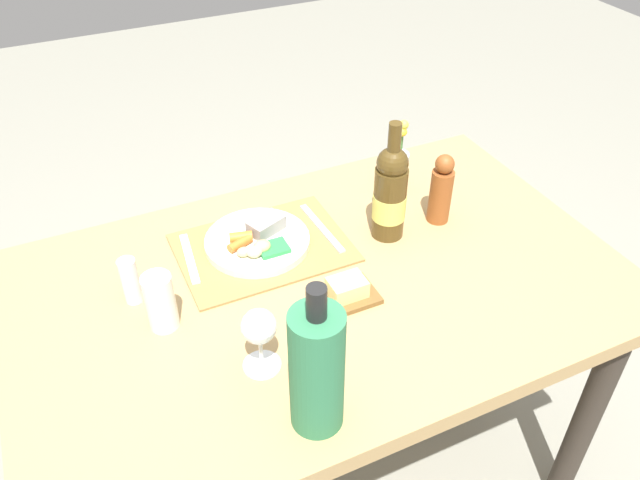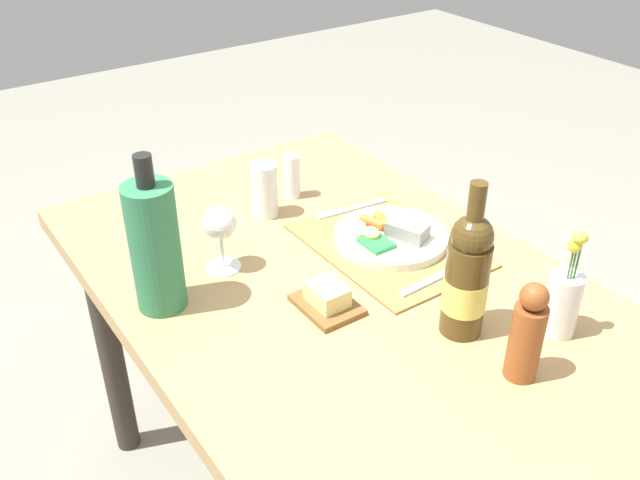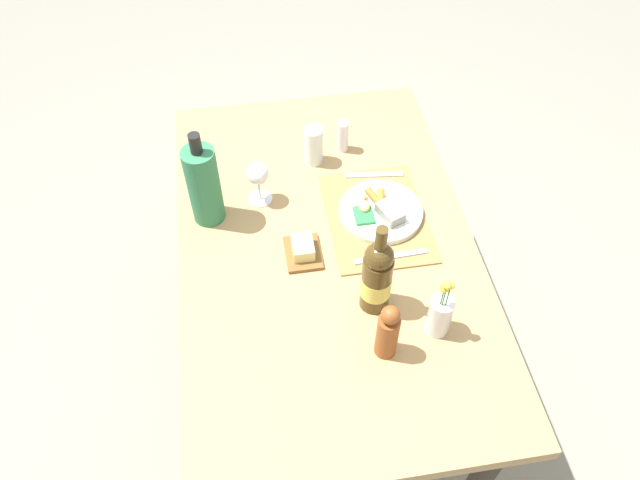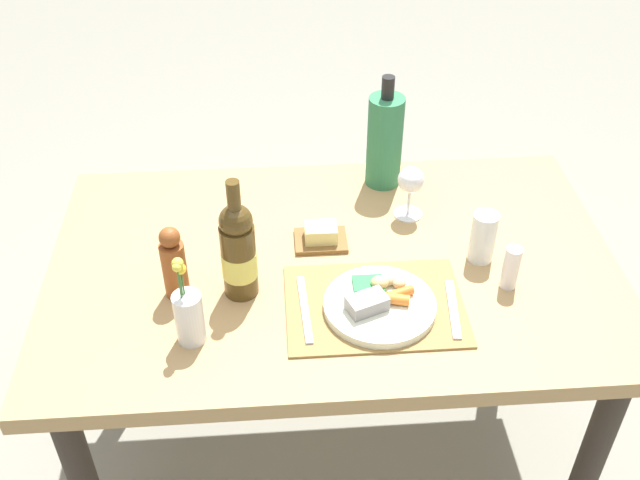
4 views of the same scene
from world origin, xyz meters
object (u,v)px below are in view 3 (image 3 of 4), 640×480
object	(u,v)px
wine_glass	(258,175)
pepper_mill	(388,332)
flower_vase	(440,314)
butter_dish	(303,250)
fork	(391,256)
salt_shaker	(343,136)
water_tumbler	(314,147)
dinner_plate	(380,211)
dining_table	(327,265)
knife	(374,175)
wine_bottle	(377,277)
cooler_bottle	(204,185)

from	to	relation	value
wine_glass	pepper_mill	distance (m)	0.63
flower_vase	butter_dish	distance (m)	0.43
fork	salt_shaker	world-z (taller)	salt_shaker
water_tumbler	wine_glass	bearing A→B (deg)	127.34
dinner_plate	pepper_mill	world-z (taller)	pepper_mill
dining_table	pepper_mill	xyz separation A→B (m)	(-0.37, -0.09, 0.19)
dinner_plate	pepper_mill	distance (m)	0.47
fork	salt_shaker	xyz separation A→B (m)	(0.48, 0.05, 0.05)
water_tumbler	salt_shaker	bearing A→B (deg)	-68.14
fork	knife	xyz separation A→B (m)	(0.33, -0.02, 0.00)
knife	pepper_mill	xyz separation A→B (m)	(-0.62, 0.11, 0.08)
flower_vase	wine_bottle	bearing A→B (deg)	53.77
dinner_plate	pepper_mill	xyz separation A→B (m)	(-0.45, 0.09, 0.07)
knife	wine_bottle	world-z (taller)	wine_bottle
knife	wine_glass	size ratio (longest dim) A/B	1.29
wine_glass	water_tumbler	xyz separation A→B (m)	(0.14, -0.19, -0.04)
cooler_bottle	butter_dish	bearing A→B (deg)	-126.53
knife	cooler_bottle	world-z (taller)	cooler_bottle
salt_shaker	butter_dish	size ratio (longest dim) A/B	0.85
salt_shaker	water_tumbler	bearing A→B (deg)	111.86
cooler_bottle	flower_vase	xyz separation A→B (m)	(-0.49, -0.57, -0.06)
salt_shaker	water_tumbler	world-z (taller)	water_tumbler
fork	wine_bottle	xyz separation A→B (m)	(-0.14, 0.08, 0.11)
knife	pepper_mill	bearing A→B (deg)	176.60
dining_table	fork	xyz separation A→B (m)	(-0.08, -0.17, 0.11)
salt_shaker	cooler_bottle	size ratio (longest dim) A/B	0.35
flower_vase	butter_dish	bearing A→B (deg)	45.77
dinner_plate	cooler_bottle	distance (m)	0.53
cooler_bottle	fork	bearing A→B (deg)	-115.99
wine_glass	butter_dish	xyz separation A→B (m)	(-0.24, -0.10, -0.08)
fork	cooler_bottle	size ratio (longest dim) A/B	0.67
flower_vase	salt_shaker	bearing A→B (deg)	9.17
fork	wine_glass	world-z (taller)	wine_glass
wine_bottle	butter_dish	size ratio (longest dim) A/B	2.35
butter_dish	water_tumbler	bearing A→B (deg)	-13.17
dinner_plate	wine_bottle	size ratio (longest dim) A/B	0.83
flower_vase	butter_dish	xyz separation A→B (m)	(0.30, 0.31, -0.05)
wine_glass	water_tumbler	bearing A→B (deg)	-52.66
wine_glass	pepper_mill	xyz separation A→B (m)	(-0.58, -0.26, -0.01)
dinner_plate	salt_shaker	bearing A→B (deg)	10.52
pepper_mill	butter_dish	size ratio (longest dim) A/B	1.45
salt_shaker	butter_dish	xyz separation A→B (m)	(-0.42, 0.19, -0.04)
knife	wine_glass	bearing A→B (deg)	102.62
dinner_plate	flower_vase	distance (m)	0.42
butter_dish	wine_glass	bearing A→B (deg)	22.97
dining_table	flower_vase	distance (m)	0.44
pepper_mill	cooler_bottle	bearing A→B (deg)	38.28
knife	pepper_mill	world-z (taller)	pepper_mill
dinner_plate	butter_dish	distance (m)	0.27
fork	knife	bearing A→B (deg)	-6.68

